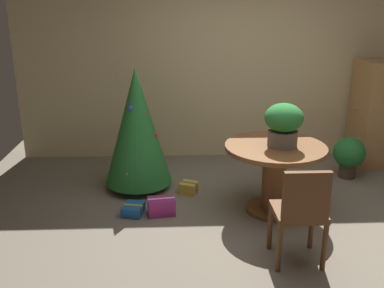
{
  "coord_description": "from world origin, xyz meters",
  "views": [
    {
      "loc": [
        -0.9,
        -3.7,
        2.12
      ],
      "look_at": [
        -0.73,
        0.23,
        0.81
      ],
      "focal_mm": 40.68,
      "sensor_mm": 36.0,
      "label": 1
    }
  ],
  "objects_px": {
    "round_dining_table": "(274,167)",
    "holiday_tree": "(137,127)",
    "wooden_chair_near": "(301,210)",
    "gift_box_gold": "(189,188)",
    "flower_vase": "(283,123)",
    "gift_box_blue": "(133,209)",
    "wooden_cabinet": "(375,113)",
    "potted_plant": "(349,154)",
    "gift_box_purple": "(161,206)"
  },
  "relations": [
    {
      "from": "round_dining_table",
      "to": "wooden_chair_near",
      "type": "bearing_deg",
      "value": -90.0
    },
    {
      "from": "wooden_chair_near",
      "to": "gift_box_blue",
      "type": "xyz_separation_m",
      "value": [
        -1.45,
        0.95,
        -0.44
      ]
    },
    {
      "from": "flower_vase",
      "to": "potted_plant",
      "type": "xyz_separation_m",
      "value": [
        1.08,
        0.89,
        -0.67
      ]
    },
    {
      "from": "gift_box_purple",
      "to": "flower_vase",
      "type": "bearing_deg",
      "value": 0.54
    },
    {
      "from": "gift_box_gold",
      "to": "flower_vase",
      "type": "bearing_deg",
      "value": -28.82
    },
    {
      "from": "round_dining_table",
      "to": "potted_plant",
      "type": "height_order",
      "value": "round_dining_table"
    },
    {
      "from": "gift_box_blue",
      "to": "potted_plant",
      "type": "xyz_separation_m",
      "value": [
        2.59,
        0.88,
        0.25
      ]
    },
    {
      "from": "wooden_chair_near",
      "to": "potted_plant",
      "type": "bearing_deg",
      "value": 58.14
    },
    {
      "from": "gift_box_gold",
      "to": "gift_box_purple",
      "type": "bearing_deg",
      "value": -120.41
    },
    {
      "from": "wooden_cabinet",
      "to": "potted_plant",
      "type": "xyz_separation_m",
      "value": [
        -0.5,
        -0.5,
        -0.39
      ]
    },
    {
      "from": "flower_vase",
      "to": "gift_box_gold",
      "type": "distance_m",
      "value": 1.38
    },
    {
      "from": "gift_box_purple",
      "to": "gift_box_gold",
      "type": "xyz_separation_m",
      "value": [
        0.3,
        0.52,
        -0.03
      ]
    },
    {
      "from": "wooden_chair_near",
      "to": "gift_box_blue",
      "type": "distance_m",
      "value": 1.79
    },
    {
      "from": "gift_box_gold",
      "to": "wooden_cabinet",
      "type": "height_order",
      "value": "wooden_cabinet"
    },
    {
      "from": "holiday_tree",
      "to": "round_dining_table",
      "type": "bearing_deg",
      "value": -24.65
    },
    {
      "from": "gift_box_blue",
      "to": "gift_box_purple",
      "type": "bearing_deg",
      "value": -3.82
    },
    {
      "from": "round_dining_table",
      "to": "wooden_chair_near",
      "type": "distance_m",
      "value": 0.97
    },
    {
      "from": "holiday_tree",
      "to": "gift_box_gold",
      "type": "relative_size",
      "value": 5.87
    },
    {
      "from": "round_dining_table",
      "to": "gift_box_gold",
      "type": "relative_size",
      "value": 4.25
    },
    {
      "from": "flower_vase",
      "to": "gift_box_purple",
      "type": "distance_m",
      "value": 1.5
    },
    {
      "from": "wooden_chair_near",
      "to": "gift_box_gold",
      "type": "distance_m",
      "value": 1.74
    },
    {
      "from": "gift_box_blue",
      "to": "wooden_cabinet",
      "type": "xyz_separation_m",
      "value": [
        3.09,
        1.38,
        0.64
      ]
    },
    {
      "from": "gift_box_blue",
      "to": "flower_vase",
      "type": "bearing_deg",
      "value": -0.31
    },
    {
      "from": "gift_box_blue",
      "to": "gift_box_gold",
      "type": "height_order",
      "value": "gift_box_gold"
    },
    {
      "from": "wooden_chair_near",
      "to": "holiday_tree",
      "type": "relative_size",
      "value": 0.62
    },
    {
      "from": "gift_box_gold",
      "to": "wooden_chair_near",
      "type": "bearing_deg",
      "value": -59.32
    },
    {
      "from": "wooden_chair_near",
      "to": "round_dining_table",
      "type": "bearing_deg",
      "value": 90.0
    },
    {
      "from": "round_dining_table",
      "to": "gift_box_blue",
      "type": "bearing_deg",
      "value": -179.27
    },
    {
      "from": "gift_box_blue",
      "to": "wooden_cabinet",
      "type": "height_order",
      "value": "wooden_cabinet"
    },
    {
      "from": "round_dining_table",
      "to": "holiday_tree",
      "type": "relative_size",
      "value": 0.72
    },
    {
      "from": "round_dining_table",
      "to": "wooden_cabinet",
      "type": "xyz_separation_m",
      "value": [
        1.64,
        1.36,
        0.2
      ]
    },
    {
      "from": "round_dining_table",
      "to": "wooden_cabinet",
      "type": "distance_m",
      "value": 2.14
    },
    {
      "from": "gift_box_blue",
      "to": "potted_plant",
      "type": "distance_m",
      "value": 2.75
    },
    {
      "from": "wooden_chair_near",
      "to": "potted_plant",
      "type": "distance_m",
      "value": 2.16
    },
    {
      "from": "wooden_chair_near",
      "to": "holiday_tree",
      "type": "xyz_separation_m",
      "value": [
        -1.44,
        1.63,
        0.25
      ]
    },
    {
      "from": "round_dining_table",
      "to": "gift_box_gold",
      "type": "distance_m",
      "value": 1.07
    },
    {
      "from": "holiday_tree",
      "to": "wooden_cabinet",
      "type": "distance_m",
      "value": 3.16
    },
    {
      "from": "flower_vase",
      "to": "wooden_chair_near",
      "type": "height_order",
      "value": "flower_vase"
    },
    {
      "from": "round_dining_table",
      "to": "gift_box_gold",
      "type": "height_order",
      "value": "round_dining_table"
    },
    {
      "from": "gift_box_blue",
      "to": "round_dining_table",
      "type": "bearing_deg",
      "value": 0.73
    },
    {
      "from": "round_dining_table",
      "to": "holiday_tree",
      "type": "xyz_separation_m",
      "value": [
        -1.44,
        0.66,
        0.26
      ]
    },
    {
      "from": "flower_vase",
      "to": "holiday_tree",
      "type": "height_order",
      "value": "holiday_tree"
    },
    {
      "from": "gift_box_purple",
      "to": "gift_box_gold",
      "type": "height_order",
      "value": "gift_box_purple"
    },
    {
      "from": "gift_box_blue",
      "to": "potted_plant",
      "type": "bearing_deg",
      "value": 18.72
    },
    {
      "from": "flower_vase",
      "to": "wooden_cabinet",
      "type": "distance_m",
      "value": 2.12
    },
    {
      "from": "gift_box_purple",
      "to": "potted_plant",
      "type": "bearing_deg",
      "value": 21.33
    },
    {
      "from": "flower_vase",
      "to": "holiday_tree",
      "type": "bearing_deg",
      "value": 155.33
    },
    {
      "from": "wooden_cabinet",
      "to": "wooden_chair_near",
      "type": "bearing_deg",
      "value": -125.14
    },
    {
      "from": "holiday_tree",
      "to": "gift_box_purple",
      "type": "relative_size",
      "value": 4.77
    },
    {
      "from": "wooden_chair_near",
      "to": "potted_plant",
      "type": "height_order",
      "value": "wooden_chair_near"
    }
  ]
}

